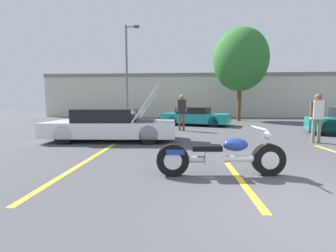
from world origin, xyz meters
name	(u,v)px	position (x,y,z in m)	size (l,w,h in m)	color
parking_stripe_foreground	(86,161)	(-4.22, 2.57, 0.00)	(0.12, 4.89, 0.01)	yellow
parking_stripe_middle	(227,163)	(-0.83, 2.57, 0.00)	(0.12, 4.89, 0.01)	yellow
far_building	(199,95)	(0.00, 22.09, 2.34)	(32.00, 4.20, 4.40)	beige
light_pole	(128,69)	(-6.45, 16.52, 4.33)	(1.21, 0.28, 7.89)	slate
tree_background	(240,60)	(2.75, 15.80, 4.82)	(4.27, 4.27, 7.29)	brown
motorcycle	(220,156)	(-1.16, 1.69, 0.38)	(2.50, 0.70, 0.95)	black
show_car_hood_open	(113,125)	(-4.51, 5.71, 0.59)	(4.80, 2.11, 2.09)	white
parked_car_left_row	(196,117)	(-0.96, 11.89, 0.55)	(4.57, 3.23, 1.15)	teal
spectator_near_motorcycle	(182,109)	(-1.88, 8.91, 1.11)	(0.52, 0.24, 1.84)	brown
spectator_by_show_car	(317,114)	(2.88, 5.57, 1.04)	(0.52, 0.23, 1.74)	gray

